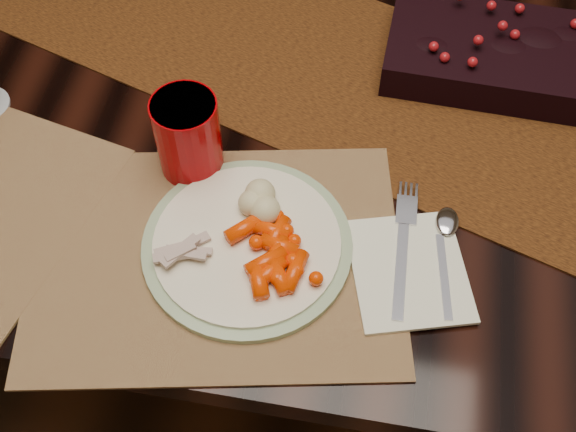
% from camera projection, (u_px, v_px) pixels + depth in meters
% --- Properties ---
extents(floor, '(5.00, 5.00, 0.00)m').
position_uv_depth(floor, '(307.00, 305.00, 1.66)').
color(floor, black).
rests_on(floor, ground).
extents(dining_table, '(1.80, 1.00, 0.75)m').
position_uv_depth(dining_table, '(311.00, 214.00, 1.35)').
color(dining_table, black).
rests_on(dining_table, floor).
extents(table_runner, '(1.64, 0.84, 0.00)m').
position_uv_depth(table_runner, '(352.00, 77.00, 1.03)').
color(table_runner, '#37250B').
rests_on(table_runner, dining_table).
extents(centerpiece, '(0.35, 0.19, 0.07)m').
position_uv_depth(centerpiece, '(511.00, 53.00, 1.01)').
color(centerpiece, black).
rests_on(centerpiece, table_runner).
extents(placemat_main, '(0.50, 0.40, 0.00)m').
position_uv_depth(placemat_main, '(216.00, 257.00, 0.86)').
color(placemat_main, brown).
rests_on(placemat_main, dining_table).
extents(dinner_plate, '(0.29, 0.29, 0.01)m').
position_uv_depth(dinner_plate, '(247.00, 244.00, 0.86)').
color(dinner_plate, white).
rests_on(dinner_plate, placemat_main).
extents(baby_carrots, '(0.13, 0.11, 0.02)m').
position_uv_depth(baby_carrots, '(271.00, 258.00, 0.83)').
color(baby_carrots, '#F23700').
rests_on(baby_carrots, dinner_plate).
extents(mashed_potatoes, '(0.07, 0.06, 0.04)m').
position_uv_depth(mashed_potatoes, '(263.00, 200.00, 0.87)').
color(mashed_potatoes, '#BCB384').
rests_on(mashed_potatoes, dinner_plate).
extents(turkey_shreds, '(0.08, 0.07, 0.02)m').
position_uv_depth(turkey_shreds, '(183.00, 249.00, 0.84)').
color(turkey_shreds, '#A5958B').
rests_on(turkey_shreds, dinner_plate).
extents(napkin, '(0.17, 0.18, 0.01)m').
position_uv_depth(napkin, '(409.00, 270.00, 0.85)').
color(napkin, white).
rests_on(napkin, placemat_main).
extents(fork, '(0.03, 0.17, 0.00)m').
position_uv_depth(fork, '(402.00, 254.00, 0.86)').
color(fork, silver).
rests_on(fork, napkin).
extents(spoon, '(0.05, 0.15, 0.00)m').
position_uv_depth(spoon, '(445.00, 259.00, 0.85)').
color(spoon, silver).
rests_on(spoon, napkin).
extents(red_cup, '(0.10, 0.10, 0.11)m').
position_uv_depth(red_cup, '(188.00, 136.00, 0.89)').
color(red_cup, '#A50004').
rests_on(red_cup, placemat_main).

